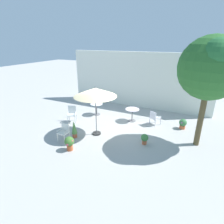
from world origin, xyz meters
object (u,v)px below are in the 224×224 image
(shade_tree, at_px, (212,68))
(potted_plant_0, at_px, (74,129))
(cafe_table_0, at_px, (97,107))
(patio_chair_0, at_px, (155,117))
(patio_chair_1, at_px, (72,113))
(potted_plant_2, at_px, (145,138))
(patio_chair_2, at_px, (64,131))
(patio_umbrella_0, at_px, (95,92))
(cafe_table_1, at_px, (132,113))
(potted_plant_1, at_px, (69,142))
(potted_plant_3, at_px, (183,123))

(shade_tree, distance_m, potted_plant_0, 6.75)
(cafe_table_0, bearing_deg, patio_chair_0, 1.13)
(patio_chair_1, relative_size, potted_plant_2, 1.92)
(patio_chair_1, xyz_separation_m, patio_chair_2, (1.07, -2.03, -0.05))
(potted_plant_2, bearing_deg, patio_umbrella_0, -177.06)
(patio_umbrella_0, bearing_deg, patio_chair_2, -130.66)
(potted_plant_2, bearing_deg, potted_plant_0, -164.99)
(shade_tree, xyz_separation_m, patio_chair_0, (-2.37, 1.22, -3.08))
(cafe_table_1, bearing_deg, potted_plant_2, -57.35)
(potted_plant_1, distance_m, potted_plant_2, 3.48)
(potted_plant_3, bearing_deg, potted_plant_1, -133.93)
(patio_chair_2, relative_size, potted_plant_0, 0.96)
(cafe_table_0, bearing_deg, potted_plant_0, -80.37)
(potted_plant_0, height_order, potted_plant_1, potted_plant_0)
(patio_umbrella_0, relative_size, cafe_table_1, 3.07)
(cafe_table_0, bearing_deg, potted_plant_2, -29.52)
(patio_umbrella_0, height_order, cafe_table_0, patio_umbrella_0)
(potted_plant_3, bearing_deg, patio_umbrella_0, -146.56)
(patio_chair_1, distance_m, potted_plant_0, 2.03)
(cafe_table_0, distance_m, patio_chair_2, 3.62)
(cafe_table_0, bearing_deg, potted_plant_3, 3.10)
(patio_umbrella_0, relative_size, potted_plant_3, 4.45)
(patio_chair_0, distance_m, potted_plant_1, 5.09)
(cafe_table_0, bearing_deg, shade_tree, -10.50)
(potted_plant_0, xyz_separation_m, potted_plant_1, (0.52, -1.06, -0.09))
(potted_plant_1, bearing_deg, patio_umbrella_0, 80.23)
(shade_tree, height_order, potted_plant_2, shade_tree)
(patio_chair_1, height_order, potted_plant_3, patio_chair_1)
(shade_tree, distance_m, patio_chair_2, 7.09)
(cafe_table_0, xyz_separation_m, patio_chair_2, (0.29, -3.61, -0.01))
(patio_chair_0, height_order, potted_plant_2, patio_chair_0)
(cafe_table_0, bearing_deg, patio_chair_1, -116.38)
(patio_chair_1, xyz_separation_m, potted_plant_0, (1.32, -1.55, -0.09))
(shade_tree, relative_size, cafe_table_0, 6.09)
(patio_chair_2, relative_size, potted_plant_1, 1.31)
(potted_plant_1, bearing_deg, cafe_table_0, 104.06)
(patio_chair_0, height_order, potted_plant_1, patio_chair_0)
(cafe_table_0, relative_size, potted_plant_2, 1.55)
(potted_plant_0, bearing_deg, potted_plant_1, -63.99)
(shade_tree, bearing_deg, patio_chair_1, -176.43)
(potted_plant_1, bearing_deg, potted_plant_3, 46.07)
(patio_umbrella_0, distance_m, potted_plant_0, 2.12)
(shade_tree, xyz_separation_m, potted_plant_0, (-5.66, -1.98, -3.09))
(cafe_table_0, xyz_separation_m, potted_plant_1, (1.05, -4.19, -0.14))
(patio_chair_0, bearing_deg, shade_tree, -27.28)
(cafe_table_0, bearing_deg, patio_chair_2, -85.46)
(patio_umbrella_0, bearing_deg, potted_plant_1, -99.77)
(patio_chair_0, relative_size, potted_plant_1, 1.28)
(cafe_table_1, bearing_deg, patio_chair_1, -153.42)
(shade_tree, height_order, patio_chair_0, shade_tree)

